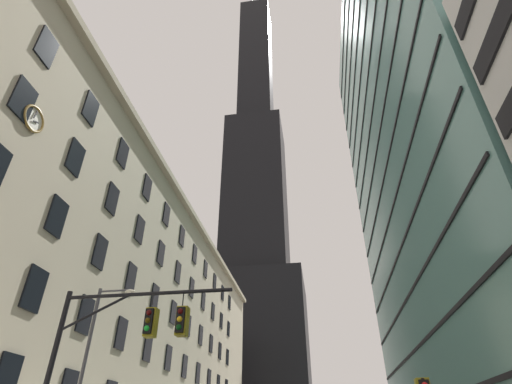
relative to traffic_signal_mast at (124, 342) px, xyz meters
name	(u,v)px	position (x,y,z in m)	size (l,w,h in m)	color
station_building	(117,317)	(-13.93, 25.18, 7.96)	(14.17, 71.36, 25.39)	#BCAF93
dark_skyscraper	(256,230)	(-9.70, 93.13, 51.98)	(27.28, 27.28, 195.56)	black
glass_office_midrise	(448,128)	(22.48, 20.43, 25.26)	(15.44, 40.76, 59.95)	slate
traffic_signal_mast	(124,342)	(0.00, 0.00, 0.00)	(6.76, 0.63, 6.53)	black
street_lamppost	(91,358)	(-4.04, 4.88, 0.34)	(2.07, 0.32, 8.36)	#47474C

